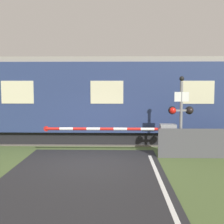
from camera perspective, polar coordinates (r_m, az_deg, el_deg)
ground_plane at (r=11.11m, az=-4.03°, el=-9.17°), size 80.00×80.00×0.00m
track_bed at (r=15.39m, az=-2.48°, el=-5.05°), size 36.00×3.20×0.13m
train at (r=15.14m, az=-0.70°, el=2.40°), size 14.29×3.09×3.95m
crossing_barrier at (r=12.09m, az=8.51°, el=-4.76°), size 5.08×0.44×1.22m
signal_post at (r=11.89m, az=12.54°, el=0.14°), size 0.94×0.26×3.03m
roadside_fence at (r=12.21m, az=18.58°, el=-5.48°), size 4.32×0.06×1.10m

